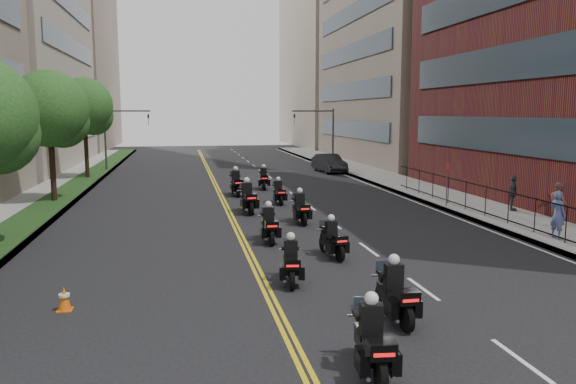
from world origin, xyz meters
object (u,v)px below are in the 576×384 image
motorcycle_6 (248,199)px  traffic_cone (64,299)px  motorcycle_9 (264,179)px  motorcycle_1 (395,295)px  pedestrian_a (558,215)px  parked_sedan (329,163)px  motorcycle_2 (291,263)px  pedestrian_b (558,202)px  motorcycle_0 (372,343)px  motorcycle_3 (332,241)px  motorcycle_5 (300,209)px  motorcycle_4 (269,226)px  pedestrian_c (513,193)px  motorcycle_8 (236,184)px  motorcycle_7 (279,193)px

motorcycle_6 → traffic_cone: (-6.55, -13.75, -0.42)m
motorcycle_9 → traffic_cone: motorcycle_9 is taller
motorcycle_1 → pedestrian_a: size_ratio=1.18×
parked_sedan → motorcycle_1: bearing=-108.6°
pedestrian_a → motorcycle_2: bearing=95.2°
motorcycle_1 → pedestrian_b: size_ratio=1.24×
pedestrian_a → motorcycle_0: bearing=119.7°
motorcycle_3 → motorcycle_0: bearing=-108.3°
motorcycle_6 → motorcycle_5: bearing=-61.4°
motorcycle_4 → pedestrian_c: size_ratio=1.22×
motorcycle_9 → parked_sedan: (7.31, 9.90, 0.13)m
motorcycle_8 → pedestrian_a: (11.67, -15.41, 0.40)m
motorcycle_1 → traffic_cone: motorcycle_1 is taller
motorcycle_8 → motorcycle_9: size_ratio=1.09×
motorcycle_2 → pedestrian_b: 15.56m
motorcycle_3 → motorcycle_9: size_ratio=0.92×
motorcycle_7 → motorcycle_9: 6.45m
motorcycle_1 → motorcycle_9: bearing=88.5°
motorcycle_1 → motorcycle_0: bearing=-120.6°
pedestrian_b → traffic_cone: size_ratio=2.86×
motorcycle_5 → motorcycle_9: motorcycle_9 is taller
motorcycle_2 → pedestrian_b: size_ratio=1.15×
motorcycle_8 → parked_sedan: motorcycle_8 is taller
motorcycle_3 → motorcycle_5: size_ratio=0.93×
motorcycle_0 → motorcycle_9: size_ratio=1.00×
motorcycle_3 → motorcycle_4: 3.44m
motorcycle_0 → motorcycle_6: size_ratio=0.91×
motorcycle_1 → motorcycle_6: bearing=95.9°
motorcycle_7 → pedestrian_c: size_ratio=1.15×
motorcycle_5 → pedestrian_b: bearing=-14.7°
motorcycle_2 → motorcycle_7: motorcycle_2 is taller
motorcycle_2 → pedestrian_c: pedestrian_c is taller
motorcycle_2 → motorcycle_5: bearing=84.0°
parked_sedan → motorcycle_0: bearing=-110.0°
motorcycle_9 → pedestrian_a: bearing=-57.5°
motorcycle_5 → motorcycle_8: size_ratio=0.91×
motorcycle_9 → traffic_cone: (-8.73, -22.79, -0.36)m
motorcycle_7 → motorcycle_5: bearing=-91.0°
traffic_cone → pedestrian_c: bearing=28.6°
motorcycle_4 → parked_sedan: 27.42m
motorcycle_2 → motorcycle_7: (2.23, 15.09, -0.01)m
motorcycle_1 → motorcycle_8: motorcycle_8 is taller
motorcycle_6 → motorcycle_9: bearing=71.1°
motorcycle_1 → motorcycle_3: motorcycle_1 is taller
motorcycle_4 → pedestrian_c: 14.22m
motorcycle_8 → pedestrian_b: size_ratio=1.35×
motorcycle_5 → pedestrian_a: 11.16m
motorcycle_4 → motorcycle_9: motorcycle_9 is taller
motorcycle_6 → pedestrian_a: bearing=-43.0°
motorcycle_3 → traffic_cone: (-8.54, -4.07, -0.30)m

